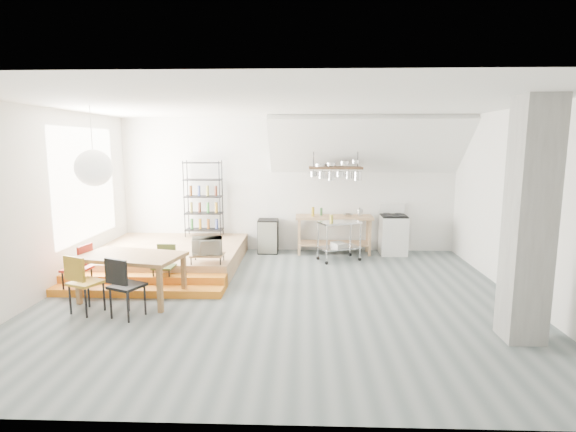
{
  "coord_description": "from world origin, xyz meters",
  "views": [
    {
      "loc": [
        0.38,
        -7.31,
        2.6
      ],
      "look_at": [
        0.1,
        0.8,
        1.28
      ],
      "focal_mm": 28.0,
      "sensor_mm": 36.0,
      "label": 1
    }
  ],
  "objects_px": {
    "mini_fridge": "(268,236)",
    "stove": "(393,234)",
    "dining_table": "(131,260)",
    "rolling_cart": "(339,235)"
  },
  "relations": [
    {
      "from": "mini_fridge",
      "to": "stove",
      "type": "bearing_deg",
      "value": -0.85
    },
    {
      "from": "stove",
      "to": "dining_table",
      "type": "height_order",
      "value": "stove"
    },
    {
      "from": "stove",
      "to": "dining_table",
      "type": "bearing_deg",
      "value": -145.94
    },
    {
      "from": "stove",
      "to": "rolling_cart",
      "type": "height_order",
      "value": "stove"
    },
    {
      "from": "rolling_cart",
      "to": "mini_fridge",
      "type": "height_order",
      "value": "rolling_cart"
    },
    {
      "from": "mini_fridge",
      "to": "dining_table",
      "type": "bearing_deg",
      "value": -120.47
    },
    {
      "from": "dining_table",
      "to": "stove",
      "type": "bearing_deg",
      "value": 46.5
    },
    {
      "from": "rolling_cart",
      "to": "mini_fridge",
      "type": "distance_m",
      "value": 1.79
    },
    {
      "from": "stove",
      "to": "dining_table",
      "type": "xyz_separation_m",
      "value": [
        -4.97,
        -3.36,
        0.22
      ]
    },
    {
      "from": "dining_table",
      "to": "mini_fridge",
      "type": "xyz_separation_m",
      "value": [
        2.0,
        3.4,
        -0.29
      ]
    }
  ]
}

